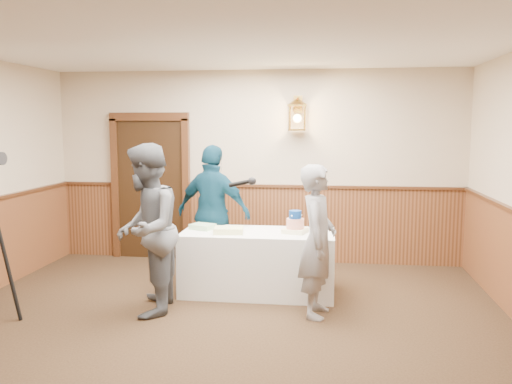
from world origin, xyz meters
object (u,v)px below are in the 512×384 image
display_table (258,262)px  interviewer (146,230)px  tiered_cake (295,224)px  sheet_cake_green (203,227)px  baker (318,241)px  sheet_cake_yellow (229,230)px  assistant_p (214,213)px

display_table → interviewer: bearing=-142.1°
tiered_cake → interviewer: bearing=-151.3°
display_table → sheet_cake_green: bearing=174.7°
sheet_cake_green → baker: bearing=-27.8°
sheet_cake_yellow → baker: 1.18m
interviewer → baker: interviewer is taller
sheet_cake_green → assistant_p: (0.05, 0.41, 0.10)m
tiered_cake → baker: 0.72m
assistant_p → tiered_cake: bearing=173.1°
sheet_cake_green → baker: (1.40, -0.74, 0.02)m
tiered_cake → baker: (0.28, -0.67, -0.05)m
interviewer → assistant_p: size_ratio=1.04×
sheet_cake_yellow → sheet_cake_green: bearing=151.1°
interviewer → display_table: bearing=120.1°
sheet_cake_yellow → baker: (1.05, -0.54, 0.02)m
tiered_cake → assistant_p: assistant_p is taller
display_table → sheet_cake_yellow: (-0.33, -0.13, 0.41)m
tiered_cake → sheet_cake_yellow: bearing=-171.0°
sheet_cake_yellow → assistant_p: size_ratio=0.19×
interviewer → assistant_p: 1.40m
assistant_p → baker: bearing=157.0°
sheet_cake_green → sheet_cake_yellow: bearing=-28.9°
sheet_cake_yellow → sheet_cake_green: 0.41m
baker → assistant_p: size_ratio=0.91×
sheet_cake_yellow → interviewer: bearing=-136.6°
sheet_cake_green → interviewer: 1.00m
display_table → assistant_p: size_ratio=1.02×
tiered_cake → interviewer: size_ratio=0.17×
interviewer → baker: bearing=87.5°
sheet_cake_green → assistant_p: size_ratio=0.15×
sheet_cake_green → display_table: bearing=-5.3°
sheet_cake_yellow → tiered_cake: bearing=9.0°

